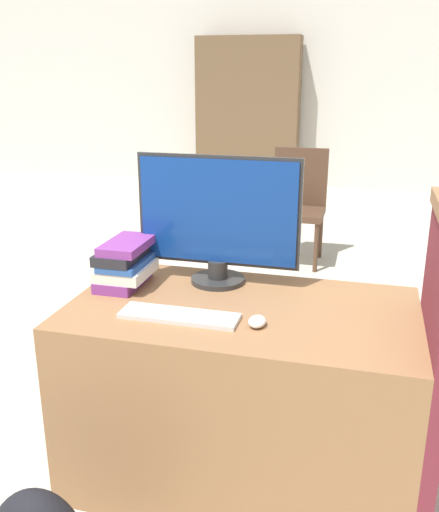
{
  "coord_description": "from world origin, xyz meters",
  "views": [
    {
      "loc": [
        0.41,
        -1.51,
        1.55
      ],
      "look_at": [
        -0.08,
        0.33,
        0.92
      ],
      "focal_mm": 40.0,
      "sensor_mm": 36.0,
      "label": 1
    }
  ],
  "objects_px": {
    "mouse": "(257,321)",
    "book_stack": "(125,263)",
    "keyboard": "(179,316)",
    "far_chair": "(298,200)",
    "monitor": "(218,219)"
  },
  "relations": [
    {
      "from": "monitor",
      "to": "book_stack",
      "type": "xyz_separation_m",
      "value": [
        -0.35,
        -0.13,
        -0.17
      ]
    },
    {
      "from": "monitor",
      "to": "book_stack",
      "type": "relative_size",
      "value": 2.43
    },
    {
      "from": "keyboard",
      "to": "far_chair",
      "type": "bearing_deg",
      "value": 89.08
    },
    {
      "from": "book_stack",
      "to": "monitor",
      "type": "bearing_deg",
      "value": 20.23
    },
    {
      "from": "keyboard",
      "to": "far_chair",
      "type": "height_order",
      "value": "far_chair"
    },
    {
      "from": "mouse",
      "to": "book_stack",
      "type": "bearing_deg",
      "value": 157.43
    },
    {
      "from": "keyboard",
      "to": "far_chair",
      "type": "distance_m",
      "value": 2.9
    },
    {
      "from": "far_chair",
      "to": "monitor",
      "type": "bearing_deg",
      "value": -112.77
    },
    {
      "from": "keyboard",
      "to": "book_stack",
      "type": "xyz_separation_m",
      "value": [
        -0.31,
        0.25,
        0.08
      ]
    },
    {
      "from": "monitor",
      "to": "book_stack",
      "type": "distance_m",
      "value": 0.41
    },
    {
      "from": "mouse",
      "to": "far_chair",
      "type": "relative_size",
      "value": 0.09
    },
    {
      "from": "mouse",
      "to": "monitor",
      "type": "bearing_deg",
      "value": 122.5
    },
    {
      "from": "monitor",
      "to": "mouse",
      "type": "relative_size",
      "value": 7.94
    },
    {
      "from": "monitor",
      "to": "far_chair",
      "type": "distance_m",
      "value": 2.56
    },
    {
      "from": "keyboard",
      "to": "mouse",
      "type": "height_order",
      "value": "mouse"
    }
  ]
}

